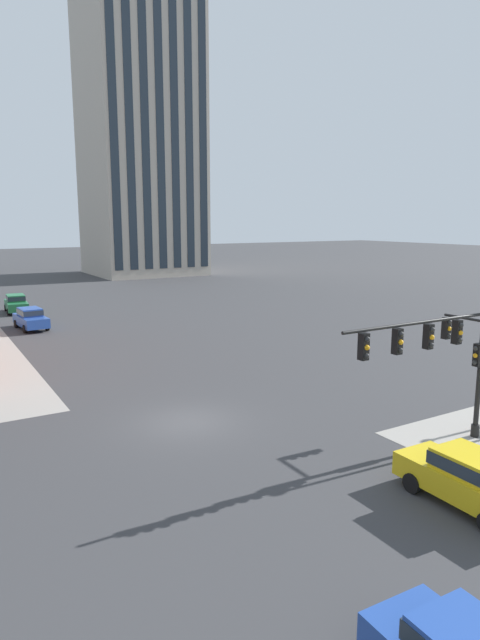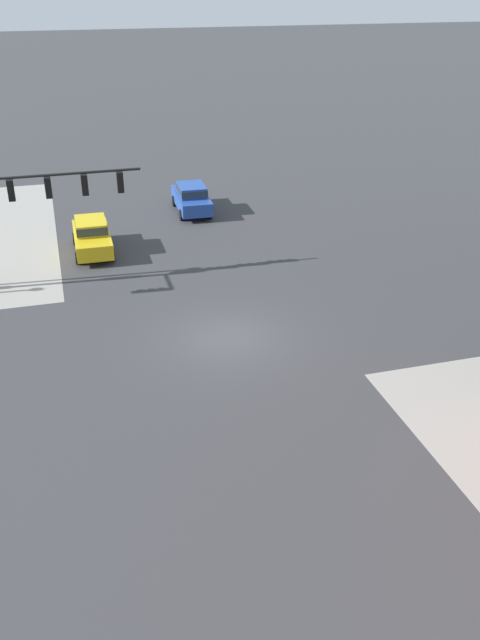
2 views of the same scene
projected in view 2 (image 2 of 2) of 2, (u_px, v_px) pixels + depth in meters
The scene contains 4 objects.
ground_plane at pixel (227, 337), 26.45m from camera, with size 320.00×320.00×0.00m, color #38383A.
traffic_signal_main at pixel (21, 206), 29.07m from camera, with size 7.30×2.09×5.71m.
car_main_northbound_near at pixel (192, 197), 39.78m from camera, with size 2.01×4.46×1.68m.
car_main_northbound_far at pixel (92, 235), 34.09m from camera, with size 1.94×4.42×1.68m.
Camera 2 is at (5.82, 22.43, 12.79)m, focal length 37.88 mm.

